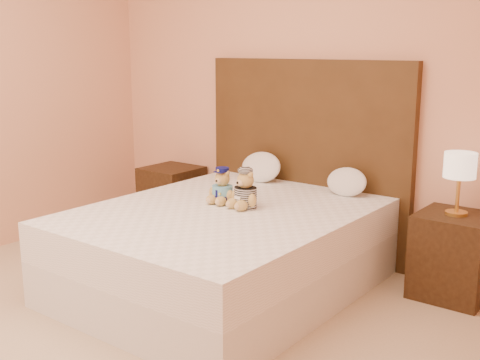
# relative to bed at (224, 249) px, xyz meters

# --- Properties ---
(ground) EXTENTS (4.00, 4.50, 0.00)m
(ground) POSITION_rel_bed_xyz_m (0.00, -1.20, -0.28)
(ground) COLOR #C4AA8C
(ground) RESTS_ON ground
(room_walls) EXTENTS (4.04, 4.52, 2.72)m
(room_walls) POSITION_rel_bed_xyz_m (0.00, -0.74, 1.53)
(room_walls) COLOR #E09D7A
(room_walls) RESTS_ON ground
(bed) EXTENTS (1.60, 2.00, 0.55)m
(bed) POSITION_rel_bed_xyz_m (0.00, 0.00, 0.00)
(bed) COLOR white
(bed) RESTS_ON ground
(headboard) EXTENTS (1.75, 0.08, 1.50)m
(headboard) POSITION_rel_bed_xyz_m (0.00, 1.01, 0.47)
(headboard) COLOR #452C14
(headboard) RESTS_ON ground
(nightstand_left) EXTENTS (0.45, 0.45, 0.55)m
(nightstand_left) POSITION_rel_bed_xyz_m (-1.25, 0.80, -0.00)
(nightstand_left) COLOR #392412
(nightstand_left) RESTS_ON ground
(nightstand_right) EXTENTS (0.45, 0.45, 0.55)m
(nightstand_right) POSITION_rel_bed_xyz_m (1.25, 0.80, -0.00)
(nightstand_right) COLOR #392412
(nightstand_right) RESTS_ON ground
(lamp) EXTENTS (0.20, 0.20, 0.40)m
(lamp) POSITION_rel_bed_xyz_m (1.25, 0.80, 0.57)
(lamp) COLOR gold
(lamp) RESTS_ON nightstand_right
(teddy_police) EXTENTS (0.21, 0.21, 0.24)m
(teddy_police) POSITION_rel_bed_xyz_m (-0.11, 0.12, 0.40)
(teddy_police) COLOR #B78F47
(teddy_police) RESTS_ON bed
(teddy_prisoner) EXTENTS (0.27, 0.26, 0.26)m
(teddy_prisoner) POSITION_rel_bed_xyz_m (0.09, 0.11, 0.40)
(teddy_prisoner) COLOR #B78F47
(teddy_prisoner) RESTS_ON bed
(pillow_left) EXTENTS (0.36, 0.23, 0.25)m
(pillow_left) POSITION_rel_bed_xyz_m (-0.30, 0.83, 0.40)
(pillow_left) COLOR white
(pillow_left) RESTS_ON bed
(pillow_right) EXTENTS (0.31, 0.20, 0.22)m
(pillow_right) POSITION_rel_bed_xyz_m (0.45, 0.83, 0.38)
(pillow_right) COLOR white
(pillow_right) RESTS_ON bed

